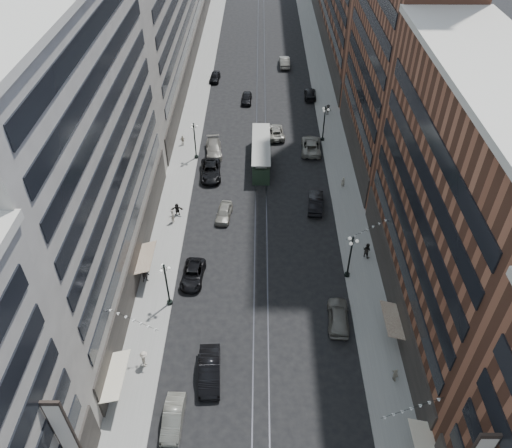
{
  "coord_description": "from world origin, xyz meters",
  "views": [
    {
      "loc": [
        -0.24,
        -5.14,
        38.87
      ],
      "look_at": [
        -0.55,
        34.74,
        5.0
      ],
      "focal_mm": 35.0,
      "sensor_mm": 36.0,
      "label": 1
    }
  ],
  "objects_px": {
    "lamppost_se_far": "(350,256)",
    "pedestrian_9": "(328,110)",
    "lamppost_se_mid": "(324,122)",
    "car_4": "(338,316)",
    "car_2": "(193,275)",
    "car_8": "(214,148)",
    "car_7": "(211,171)",
    "pedestrian_4": "(395,375)",
    "pedestrian_extra_2": "(173,216)",
    "car_12": "(310,94)",
    "car_5": "(210,371)",
    "pedestrian_5": "(177,209)",
    "car_extra_1": "(276,132)",
    "pedestrian_8": "(343,182)",
    "pedestrian_6": "(183,140)",
    "car_11": "(311,146)",
    "car_9": "(215,77)",
    "pedestrian_extra_1": "(144,359)",
    "car_13": "(247,98)",
    "streetcar": "(261,154)",
    "lamppost_sw_far": "(167,283)",
    "car_10": "(316,202)",
    "car_extra_0": "(224,213)",
    "pedestrian_2": "(146,276)",
    "car_14": "(285,62)",
    "car_1": "(173,418)",
    "pedestrian_7": "(367,250)"
  },
  "relations": [
    {
      "from": "car_2",
      "to": "car_11",
      "type": "relative_size",
      "value": 0.82
    },
    {
      "from": "car_4",
      "to": "car_12",
      "type": "height_order",
      "value": "car_4"
    },
    {
      "from": "car_extra_0",
      "to": "lamppost_se_mid",
      "type": "bearing_deg",
      "value": 59.58
    },
    {
      "from": "car_7",
      "to": "pedestrian_extra_1",
      "type": "height_order",
      "value": "pedestrian_extra_1"
    },
    {
      "from": "lamppost_se_far",
      "to": "pedestrian_9",
      "type": "distance_m",
      "value": 36.03
    },
    {
      "from": "car_10",
      "to": "car_extra_0",
      "type": "distance_m",
      "value": 11.48
    },
    {
      "from": "lamppost_sw_far",
      "to": "car_5",
      "type": "bearing_deg",
      "value": -60.37
    },
    {
      "from": "pedestrian_5",
      "to": "car_extra_1",
      "type": "bearing_deg",
      "value": 53.84
    },
    {
      "from": "lamppost_se_mid",
      "to": "car_extra_1",
      "type": "relative_size",
      "value": 1.07
    },
    {
      "from": "car_11",
      "to": "car_13",
      "type": "height_order",
      "value": "car_11"
    },
    {
      "from": "streetcar",
      "to": "car_9",
      "type": "relative_size",
      "value": 2.64
    },
    {
      "from": "car_4",
      "to": "lamppost_sw_far",
      "type": "bearing_deg",
      "value": -3.05
    },
    {
      "from": "pedestrian_9",
      "to": "pedestrian_extra_1",
      "type": "bearing_deg",
      "value": -114.89
    },
    {
      "from": "streetcar",
      "to": "car_1",
      "type": "xyz_separation_m",
      "value": [
        -7.13,
        -38.64,
        -0.71
      ]
    },
    {
      "from": "lamppost_se_far",
      "to": "pedestrian_4",
      "type": "relative_size",
      "value": 3.69
    },
    {
      "from": "lamppost_se_mid",
      "to": "pedestrian_6",
      "type": "height_order",
      "value": "lamppost_se_mid"
    },
    {
      "from": "pedestrian_7",
      "to": "pedestrian_9",
      "type": "relative_size",
      "value": 1.08
    },
    {
      "from": "pedestrian_7",
      "to": "pedestrian_extra_2",
      "type": "relative_size",
      "value": 1.05
    },
    {
      "from": "car_2",
      "to": "pedestrian_6",
      "type": "relative_size",
      "value": 3.22
    },
    {
      "from": "pedestrian_2",
      "to": "car_13",
      "type": "distance_m",
      "value": 42.64
    },
    {
      "from": "lamppost_sw_far",
      "to": "car_7",
      "type": "distance_m",
      "value": 23.0
    },
    {
      "from": "car_2",
      "to": "car_8",
      "type": "bearing_deg",
      "value": 92.89
    },
    {
      "from": "car_9",
      "to": "pedestrian_8",
      "type": "distance_m",
      "value": 38.02
    },
    {
      "from": "lamppost_se_mid",
      "to": "car_8",
      "type": "distance_m",
      "value": 16.55
    },
    {
      "from": "car_2",
      "to": "pedestrian_8",
      "type": "xyz_separation_m",
      "value": [
        17.93,
        16.6,
        0.23
      ]
    },
    {
      "from": "pedestrian_4",
      "to": "pedestrian_extra_2",
      "type": "bearing_deg",
      "value": 21.55
    },
    {
      "from": "car_extra_0",
      "to": "car_5",
      "type": "bearing_deg",
      "value": -83.3
    },
    {
      "from": "car_8",
      "to": "pedestrian_5",
      "type": "bearing_deg",
      "value": -109.98
    },
    {
      "from": "car_2",
      "to": "pedestrian_8",
      "type": "bearing_deg",
      "value": 46.65
    },
    {
      "from": "car_5",
      "to": "pedestrian_extra_2",
      "type": "distance_m",
      "value": 21.89
    },
    {
      "from": "pedestrian_5",
      "to": "car_extra_1",
      "type": "relative_size",
      "value": 0.32
    },
    {
      "from": "car_14",
      "to": "car_9",
      "type": "bearing_deg",
      "value": 26.08
    },
    {
      "from": "car_10",
      "to": "car_extra_0",
      "type": "relative_size",
      "value": 1.19
    },
    {
      "from": "car_11",
      "to": "pedestrian_5",
      "type": "distance_m",
      "value": 23.12
    },
    {
      "from": "pedestrian_5",
      "to": "pedestrian_extra_1",
      "type": "xyz_separation_m",
      "value": [
        -0.13,
        -21.45,
        0.1
      ]
    },
    {
      "from": "lamppost_se_mid",
      "to": "car_11",
      "type": "height_order",
      "value": "lamppost_se_mid"
    },
    {
      "from": "pedestrian_4",
      "to": "car_14",
      "type": "xyz_separation_m",
      "value": [
        -7.17,
        68.17,
        -0.02
      ]
    },
    {
      "from": "pedestrian_extra_2",
      "to": "pedestrian_6",
      "type": "bearing_deg",
      "value": 8.71
    },
    {
      "from": "streetcar",
      "to": "car_5",
      "type": "distance_m",
      "value": 34.61
    },
    {
      "from": "pedestrian_4",
      "to": "pedestrian_extra_1",
      "type": "distance_m",
      "value": 22.06
    },
    {
      "from": "pedestrian_8",
      "to": "car_extra_1",
      "type": "distance_m",
      "value": 15.76
    },
    {
      "from": "lamppost_se_mid",
      "to": "car_4",
      "type": "relative_size",
      "value": 1.11
    },
    {
      "from": "car_8",
      "to": "car_12",
      "type": "relative_size",
      "value": 1.13
    },
    {
      "from": "lamppost_se_mid",
      "to": "car_7",
      "type": "bearing_deg",
      "value": -149.99
    },
    {
      "from": "car_9",
      "to": "pedestrian_5",
      "type": "relative_size",
      "value": 2.59
    },
    {
      "from": "lamppost_se_mid",
      "to": "car_13",
      "type": "height_order",
      "value": "lamppost_se_mid"
    },
    {
      "from": "pedestrian_9",
      "to": "car_2",
      "type": "bearing_deg",
      "value": -117.06
    },
    {
      "from": "car_extra_1",
      "to": "car_14",
      "type": "bearing_deg",
      "value": -100.25
    },
    {
      "from": "car_9",
      "to": "car_12",
      "type": "bearing_deg",
      "value": -17.86
    },
    {
      "from": "car_12",
      "to": "pedestrian_extra_2",
      "type": "xyz_separation_m",
      "value": [
        -18.94,
        -33.51,
        0.36
      ]
    }
  ]
}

